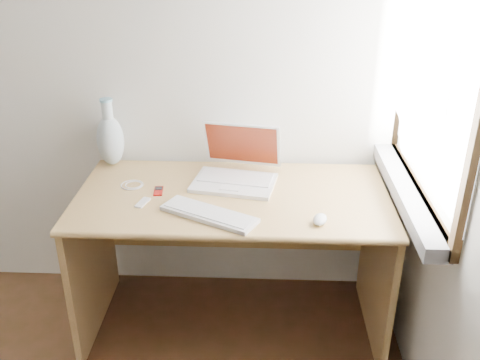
{
  "coord_description": "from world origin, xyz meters",
  "views": [
    {
      "loc": [
        1.09,
        -0.69,
        1.79
      ],
      "look_at": [
        1.0,
        1.35,
        0.8
      ],
      "focal_mm": 40.0,
      "sensor_mm": 36.0,
      "label": 1
    }
  ],
  "objects_px": {
    "desk": "(234,225)",
    "vase": "(110,138)",
    "laptop": "(234,169)",
    "external_keyboard": "(209,214)"
  },
  "relations": [
    {
      "from": "desk",
      "to": "vase",
      "type": "bearing_deg",
      "value": 160.48
    },
    {
      "from": "laptop",
      "to": "desk",
      "type": "bearing_deg",
      "value": -81.09
    },
    {
      "from": "vase",
      "to": "desk",
      "type": "bearing_deg",
      "value": -19.52
    },
    {
      "from": "laptop",
      "to": "vase",
      "type": "distance_m",
      "value": 0.63
    },
    {
      "from": "external_keyboard",
      "to": "vase",
      "type": "height_order",
      "value": "vase"
    },
    {
      "from": "laptop",
      "to": "external_keyboard",
      "type": "height_order",
      "value": "laptop"
    },
    {
      "from": "desk",
      "to": "external_keyboard",
      "type": "distance_m",
      "value": 0.36
    },
    {
      "from": "vase",
      "to": "external_keyboard",
      "type": "bearing_deg",
      "value": -43.45
    },
    {
      "from": "external_keyboard",
      "to": "desk",
      "type": "bearing_deg",
      "value": 101.01
    },
    {
      "from": "desk",
      "to": "vase",
      "type": "distance_m",
      "value": 0.73
    }
  ]
}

